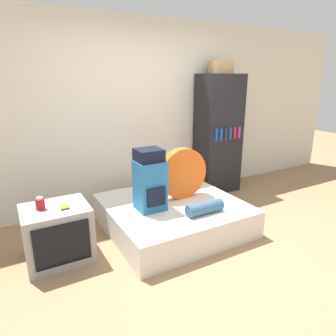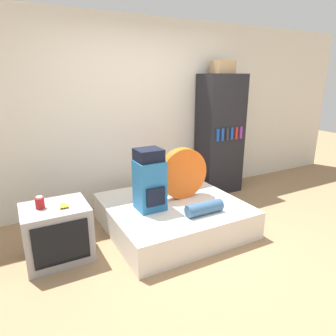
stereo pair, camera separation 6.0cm
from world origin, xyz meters
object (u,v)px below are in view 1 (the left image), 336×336
Objects in this scene: sleeping_roll at (205,208)px; cardboard_box at (221,67)px; television at (58,234)px; backpack at (150,181)px; canister at (40,204)px; bookshelf at (218,135)px; tent_bag at (182,173)px.

cardboard_box is at bearing 47.52° from sleeping_roll.
backpack is at bearing -0.46° from television.
cardboard_box reaches higher than television.
bookshelf is at bearing 15.69° from canister.
sleeping_roll is 1.41× the size of cardboard_box.
bookshelf is at bearing 32.29° from tent_bag.
tent_bag is 0.59m from sleeping_roll.
backpack is at bearing -167.20° from tent_bag.
tent_bag is 1.60m from television.
tent_bag reaches higher than television.
sleeping_roll is 1.76m from bookshelf.
television is at bearing -176.04° from tent_bag.
canister is at bearing 168.29° from television.
cardboard_box reaches higher than tent_bag.
television is (-1.55, -0.11, -0.37)m from tent_bag.
tent_bag reaches higher than canister.
backpack is 2.22m from cardboard_box.
television reaches higher than sleeping_roll.
canister is 2.90m from bookshelf.
tent_bag is at bearing -147.71° from bookshelf.
tent_bag is 5.20× the size of canister.
sleeping_roll is at bearing -15.77° from television.
cardboard_box reaches higher than canister.
bookshelf is (1.10, 0.70, 0.27)m from tent_bag.
cardboard_box is (2.66, 0.82, 1.66)m from television.
cardboard_box is (1.62, 0.83, 1.27)m from backpack.
cardboard_box is at bearing 69.81° from bookshelf.
backpack is 0.69m from sleeping_roll.
backpack is 1.59× the size of sleeping_roll.
backpack reaches higher than television.
backpack is at bearing 138.47° from sleeping_roll.
backpack is 5.76× the size of canister.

